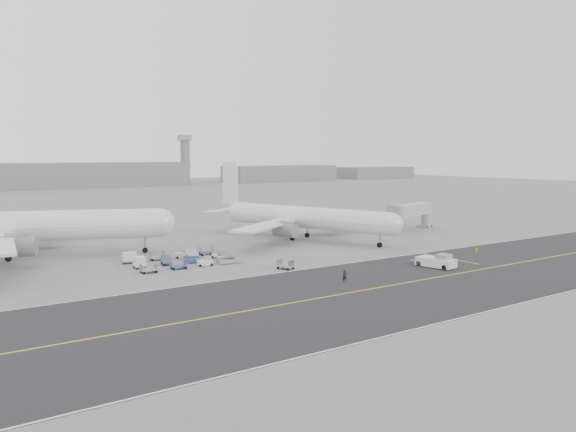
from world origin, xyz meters
TOP-DOWN VIEW (x-y plane):
  - ground at (0.00, 0.00)m, footprint 700.00×700.00m
  - taxiway at (5.02, -17.98)m, footprint 220.00×59.00m
  - horizon_buildings at (30.00, 260.00)m, footprint 520.00×28.00m
  - control_tower at (100.00, 265.00)m, footprint 7.00×7.00m
  - airliner_a at (-33.33, 34.43)m, footprint 53.51×52.56m
  - airliner_b at (21.76, 24.99)m, footprint 45.16×46.00m
  - pushback_tug at (22.13, -12.77)m, footprint 3.93×8.15m
  - jet_bridge at (51.99, 21.58)m, footprint 17.49×7.87m
  - gse_cluster at (-10.93, 13.76)m, footprint 23.33×18.71m
  - stray_dolly at (0.91, -0.40)m, footprint 2.34×2.94m
  - ground_crew_a at (2.95, -12.61)m, footprint 0.75×0.62m
  - ground_crew_b at (37.95, -8.22)m, footprint 0.81×0.64m

SIDE VIEW (x-z plane):
  - ground at x=0.00m, z-range 0.00..0.00m
  - horizon_buildings at x=30.00m, z-range -14.00..14.00m
  - gse_cluster at x=-10.93m, z-range -0.97..0.97m
  - stray_dolly at x=0.91m, z-range -0.79..0.79m
  - taxiway at x=5.02m, z-range -0.01..0.03m
  - ground_crew_b at x=37.95m, z-range 0.00..1.62m
  - ground_crew_a at x=2.95m, z-range 0.00..1.76m
  - pushback_tug at x=22.13m, z-range -0.20..2.09m
  - jet_bridge at x=51.99m, z-range 1.29..7.85m
  - airliner_b at x=21.76m, z-range -3.49..13.03m
  - airliner_a at x=-33.33m, z-range -4.09..15.23m
  - control_tower at x=100.00m, z-range 0.63..31.88m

